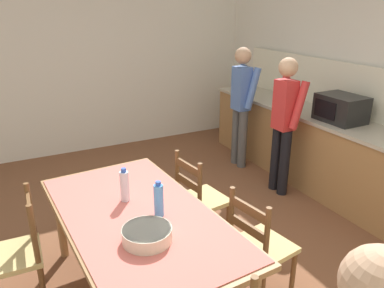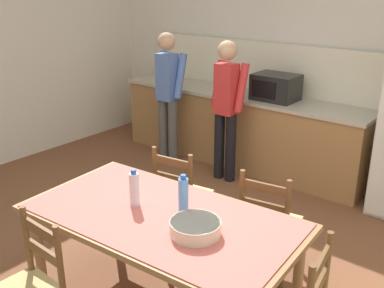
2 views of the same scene
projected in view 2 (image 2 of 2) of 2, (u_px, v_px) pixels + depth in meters
name	position (u px, v px, depth m)	size (l,w,h in m)	color
ground_plane	(179.00, 266.00, 3.73)	(8.32, 8.32, 0.00)	brown
wall_back	(327.00, 52.00, 5.17)	(6.52, 0.12, 2.90)	silver
kitchen_counter	(239.00, 128.00, 5.72)	(3.33, 0.66, 0.92)	#9E7042
counter_splashback	(255.00, 65.00, 5.69)	(3.29, 0.03, 0.60)	#EFE8CB
microwave	(276.00, 87.00, 5.20)	(0.50, 0.39, 0.30)	black
dining_table	(162.00, 224.00, 3.06)	(1.95, 1.13, 0.75)	olive
bottle_near_centre	(134.00, 189.00, 3.12)	(0.07, 0.07, 0.27)	silver
bottle_off_centre	(183.00, 194.00, 3.03)	(0.07, 0.07, 0.27)	#4C8ED6
serving_bowl	(195.00, 227.00, 2.78)	(0.32, 0.32, 0.09)	beige
chair_side_far_left	(181.00, 195.00, 3.98)	(0.47, 0.45, 0.91)	brown
chair_side_far_right	(268.00, 224.00, 3.52)	(0.48, 0.46, 0.91)	brown
person_at_sink	(168.00, 91.00, 5.61)	(0.41, 0.29, 1.65)	#4C4C4C
person_at_counter	(226.00, 104.00, 5.07)	(0.41, 0.28, 1.63)	black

